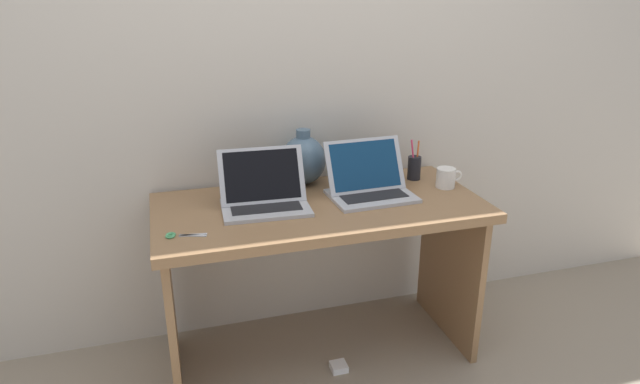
{
  "coord_description": "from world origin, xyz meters",
  "views": [
    {
      "loc": [
        -0.6,
        -2.01,
        1.58
      ],
      "look_at": [
        0.0,
        0.0,
        0.79
      ],
      "focal_mm": 30.8,
      "sensor_mm": 36.0,
      "label": 1
    }
  ],
  "objects_px": {
    "green_vase": "(304,160)",
    "scissors": "(179,235)",
    "coffee_mug": "(446,178)",
    "laptop_right": "(368,182)",
    "pen_cup": "(414,167)",
    "power_brick": "(339,367)",
    "laptop_left": "(264,192)"
  },
  "relations": [
    {
      "from": "laptop_left",
      "to": "coffee_mug",
      "type": "bearing_deg",
      "value": -0.65
    },
    {
      "from": "laptop_left",
      "to": "scissors",
      "type": "bearing_deg",
      "value": -150.99
    },
    {
      "from": "coffee_mug",
      "to": "pen_cup",
      "type": "relative_size",
      "value": 0.65
    },
    {
      "from": "pen_cup",
      "to": "scissors",
      "type": "xyz_separation_m",
      "value": [
        -1.08,
        -0.32,
        -0.05
      ]
    },
    {
      "from": "green_vase",
      "to": "power_brick",
      "type": "xyz_separation_m",
      "value": [
        0.04,
        -0.4,
        -0.83
      ]
    },
    {
      "from": "green_vase",
      "to": "power_brick",
      "type": "relative_size",
      "value": 3.56
    },
    {
      "from": "laptop_left",
      "to": "scissors",
      "type": "relative_size",
      "value": 2.43
    },
    {
      "from": "laptop_left",
      "to": "green_vase",
      "type": "xyz_separation_m",
      "value": [
        0.23,
        0.22,
        0.05
      ]
    },
    {
      "from": "green_vase",
      "to": "pen_cup",
      "type": "distance_m",
      "value": 0.51
    },
    {
      "from": "scissors",
      "to": "pen_cup",
      "type": "bearing_deg",
      "value": 16.74
    },
    {
      "from": "laptop_left",
      "to": "coffee_mug",
      "type": "relative_size",
      "value": 2.96
    },
    {
      "from": "power_brick",
      "to": "green_vase",
      "type": "bearing_deg",
      "value": 96.16
    },
    {
      "from": "scissors",
      "to": "laptop_right",
      "type": "bearing_deg",
      "value": 13.69
    },
    {
      "from": "pen_cup",
      "to": "power_brick",
      "type": "bearing_deg",
      "value": -146.03
    },
    {
      "from": "scissors",
      "to": "power_brick",
      "type": "distance_m",
      "value": 0.95
    },
    {
      "from": "power_brick",
      "to": "pen_cup",
      "type": "bearing_deg",
      "value": 33.97
    },
    {
      "from": "laptop_left",
      "to": "scissors",
      "type": "xyz_separation_m",
      "value": [
        -0.35,
        -0.19,
        -0.06
      ]
    },
    {
      "from": "laptop_left",
      "to": "laptop_right",
      "type": "xyz_separation_m",
      "value": [
        0.45,
        0.0,
        -0.0
      ]
    },
    {
      "from": "green_vase",
      "to": "scissors",
      "type": "xyz_separation_m",
      "value": [
        -0.58,
        -0.42,
        -0.11
      ]
    },
    {
      "from": "pen_cup",
      "to": "laptop_right",
      "type": "bearing_deg",
      "value": -154.98
    },
    {
      "from": "laptop_left",
      "to": "pen_cup",
      "type": "height_order",
      "value": "laptop_left"
    },
    {
      "from": "pen_cup",
      "to": "power_brick",
      "type": "relative_size",
      "value": 2.68
    },
    {
      "from": "coffee_mug",
      "to": "pen_cup",
      "type": "xyz_separation_m",
      "value": [
        -0.09,
        0.14,
        0.01
      ]
    },
    {
      "from": "laptop_right",
      "to": "scissors",
      "type": "relative_size",
      "value": 2.42
    },
    {
      "from": "laptop_right",
      "to": "pen_cup",
      "type": "relative_size",
      "value": 1.9
    },
    {
      "from": "coffee_mug",
      "to": "green_vase",
      "type": "bearing_deg",
      "value": 158.55
    },
    {
      "from": "laptop_right",
      "to": "coffee_mug",
      "type": "height_order",
      "value": "laptop_right"
    },
    {
      "from": "green_vase",
      "to": "laptop_left",
      "type": "bearing_deg",
      "value": -135.34
    },
    {
      "from": "coffee_mug",
      "to": "pen_cup",
      "type": "height_order",
      "value": "pen_cup"
    },
    {
      "from": "coffee_mug",
      "to": "scissors",
      "type": "height_order",
      "value": "coffee_mug"
    },
    {
      "from": "laptop_right",
      "to": "coffee_mug",
      "type": "xyz_separation_m",
      "value": [
        0.37,
        -0.01,
        -0.01
      ]
    },
    {
      "from": "coffee_mug",
      "to": "laptop_right",
      "type": "bearing_deg",
      "value": 178.34
    }
  ]
}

